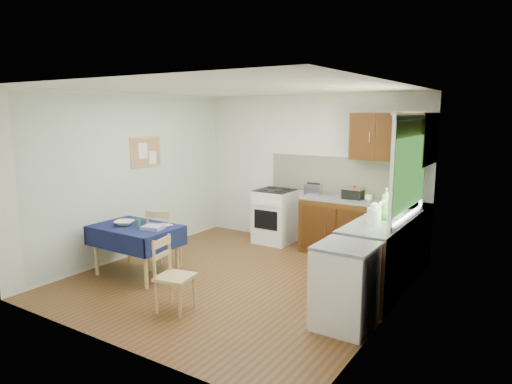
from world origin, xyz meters
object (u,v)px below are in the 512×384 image
Objects in this scene: chair_near at (171,273)px; sandwich_press at (354,193)px; dish_rack at (385,214)px; kettle at (374,215)px; chair_far at (163,238)px; dining_table at (136,233)px; toaster at (313,189)px.

chair_near is 2.78× the size of sandwich_press.
kettle reaches higher than dish_rack.
chair_near is 2.77m from dish_rack.
chair_far is 2.03× the size of dish_rack.
kettle is at bearing 12.10° from dining_table.
dish_rack reaches higher than chair_near.
sandwich_press is at bearing 118.54° from kettle.
kettle is (2.96, 0.95, 0.43)m from dining_table.
chair_near is at bearing -138.90° from kettle.
dish_rack is at bearing 21.78° from dining_table.
chair_near is at bearing -109.08° from sandwich_press.
chair_near reaches higher than dining_table.
chair_far is 1.07× the size of chair_near.
toaster reaches higher than dining_table.
toaster is at bearing 168.50° from dish_rack.
toaster is (1.49, 2.41, 0.40)m from dining_table.
dining_table is 3.30m from dish_rack.
dish_rack is (1.72, 2.11, 0.48)m from chair_near.
kettle is (1.47, -1.45, 0.03)m from toaster.
sandwich_press is at bearing 150.12° from dish_rack.
dining_table is 1.33m from chair_near.
sandwich_press is 1.10× the size of kettle.
chair_far is 2.90m from kettle.
toaster is at bearing -16.15° from chair_near.
chair_near is 3.22m from sandwich_press.
kettle is at bearing -59.36° from chair_near.
chair_far is at bearing -134.67° from sandwich_press.
sandwich_press is at bearing 26.66° from toaster.
chair_far reaches higher than chair_near.
dining_table is at bearing -162.11° from kettle.
dish_rack is at bearing 94.37° from kettle.
sandwich_press is (2.15, 2.44, 0.40)m from dining_table.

